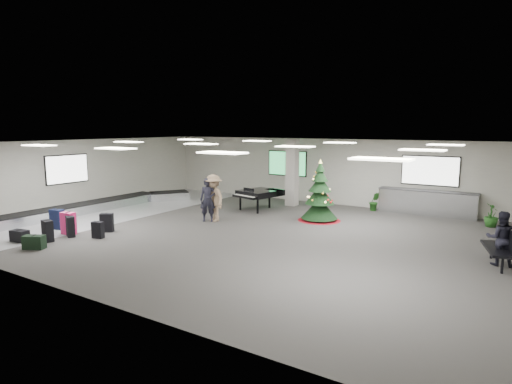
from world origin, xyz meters
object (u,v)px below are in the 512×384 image
Objects in this scene: service_counter at (427,202)px; pink_suitcase at (68,223)px; traveler_a at (208,200)px; traveler_bench at (501,238)px; baggage_carousel at (102,205)px; potted_plant_right at (491,215)px; bench at (503,245)px; potted_plant_left at (374,201)px; christmas_tree at (320,200)px; grand_piano at (258,193)px; traveler_b at (214,198)px.

service_counter is 4.97× the size of pink_suitcase.
traveler_bench is (10.25, -0.04, -0.12)m from traveler_a.
baggage_carousel is at bearing 122.27° from pink_suitcase.
traveler_bench is 1.69× the size of potted_plant_right.
bench is 2.06× the size of potted_plant_left.
christmas_tree reaches higher than traveler_bench.
grand_piano is 1.42× the size of traveler_bench.
bench reaches higher than pink_suitcase.
potted_plant_left is (-2.18, -0.30, -0.12)m from service_counter.
traveler_b reaches higher than potted_plant_left.
potted_plant_left is (10.66, 6.43, 0.22)m from baggage_carousel.
traveler_b reaches higher than service_counter.
traveler_bench reaches higher than service_counter.
traveler_bench is at bearing -21.80° from christmas_tree.
pink_suitcase is at bearing -176.82° from bench.
pink_suitcase is 0.46× the size of bench.
bench is at bearing -83.54° from potted_plant_right.
pink_suitcase is 8.13m from grand_piano.
bench is (9.87, -3.25, -0.16)m from grand_piano.
traveler_bench is at bearing -63.30° from service_counter.
pink_suitcase is at bearing -128.09° from potted_plant_left.
grand_piano is at bearing 147.40° from bench.
service_counter is 1.62× the size of christmas_tree.
baggage_carousel is 14.50m from service_counter.
traveler_b reaches higher than grand_piano.
baggage_carousel is at bearing -148.95° from traveler_b.
baggage_carousel is at bearing -160.84° from christmas_tree.
bench reaches higher than baggage_carousel.
service_counter is at bearing 158.24° from potted_plant_right.
service_counter is at bearing 8.47° from traveler_a.
grand_piano reaches higher than baggage_carousel.
traveler_b is 1.25× the size of traveler_bench.
traveler_bench is at bearing -84.07° from potted_plant_right.
traveler_a is (-10.31, 0.13, 0.28)m from bench.
traveler_bench is at bearing -31.86° from traveler_a.
potted_plant_right reaches higher than baggage_carousel.
christmas_tree is at bearing 3.10° from traveler_a.
christmas_tree is 3.32m from grand_piano.
grand_piano is 10.31m from traveler_bench.
pink_suitcase is 0.95× the size of potted_plant_left.
potted_plant_left is at bearing 67.81° from christmas_tree.
grand_piano is at bearing 170.49° from christmas_tree.
potted_plant_left is at bearing 17.32° from traveler_a.
christmas_tree is 1.16× the size of grand_piano.
bench is at bearing -4.68° from grand_piano.
potted_plant_right is at bearing -4.24° from traveler_a.
potted_plant_right is at bearing 22.30° from christmas_tree.
pink_suitcase is 0.46× the size of traveler_a.
potted_plant_right is at bearing 31.22° from pink_suitcase.
baggage_carousel is 6.39× the size of traveler_bench.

